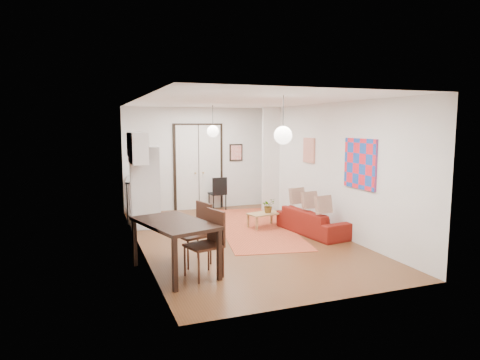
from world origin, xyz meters
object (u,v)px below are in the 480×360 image
object	(u,v)px
kitchen_counter	(140,192)
dining_chair_near	(191,228)
fridge	(145,187)
sofa	(313,221)
black_side_chair	(216,190)
coffee_table	(264,215)
dining_table	(174,227)
dining_chair_far	(202,237)

from	to	relation	value
kitchen_counter	dining_chair_near	xyz separation A→B (m)	(0.38, -3.92, -0.08)
fridge	kitchen_counter	bearing A→B (deg)	97.83
sofa	fridge	world-z (taller)	fridge
kitchen_counter	black_side_chair	bearing A→B (deg)	20.36
kitchen_counter	fridge	xyz separation A→B (m)	(-0.00, -1.00, 0.26)
coffee_table	kitchen_counter	xyz separation A→B (m)	(-2.62, 2.02, 0.40)
dining_chair_near	kitchen_counter	bearing A→B (deg)	169.02
fridge	dining_chair_near	bearing A→B (deg)	-74.48
coffee_table	dining_chair_near	xyz separation A→B (m)	(-2.23, -1.90, 0.32)
sofa	black_side_chair	distance (m)	3.61
coffee_table	fridge	size ratio (longest dim) A/B	0.45
black_side_chair	dining_table	bearing A→B (deg)	61.94
sofa	dining_chair_far	bearing A→B (deg)	111.37
kitchen_counter	dining_chair_near	world-z (taller)	dining_chair_near
sofa	coffee_table	size ratio (longest dim) A/B	2.17
kitchen_counter	sofa	bearing A→B (deg)	-32.43
coffee_table	dining_table	distance (m)	3.56
dining_table	dining_chair_near	world-z (taller)	dining_chair_near
sofa	fridge	size ratio (longest dim) A/B	0.98
fridge	dining_chair_far	distance (m)	3.65
fridge	sofa	bearing A→B (deg)	-21.22
sofa	dining_chair_far	distance (m)	3.50
coffee_table	fridge	xyz separation A→B (m)	(-2.62, 1.02, 0.66)
dining_chair_near	coffee_table	bearing A→B (deg)	113.81
dining_table	black_side_chair	distance (m)	5.34
sofa	dining_chair_far	world-z (taller)	dining_chair_far
dining_chair_near	sofa	bearing A→B (deg)	91.81
sofa	black_side_chair	size ratio (longest dim) A/B	1.98
kitchen_counter	black_side_chair	world-z (taller)	kitchen_counter
fridge	dining_chair_near	xyz separation A→B (m)	(0.39, -2.92, -0.34)
coffee_table	black_side_chair	distance (m)	2.55
kitchen_counter	dining_chair_far	world-z (taller)	dining_chair_far
sofa	coffee_table	world-z (taller)	sofa
kitchen_counter	dining_table	world-z (taller)	kitchen_counter
kitchen_counter	fridge	world-z (taller)	fridge
sofa	coffee_table	bearing A→B (deg)	33.78
dining_chair_far	fridge	bearing A→B (deg)	169.52
sofa	coffee_table	xyz separation A→B (m)	(-0.80, 0.89, 0.03)
coffee_table	dining_table	world-z (taller)	dining_table
fridge	black_side_chair	size ratio (longest dim) A/B	2.02
dining_chair_far	black_side_chair	xyz separation A→B (m)	(1.82, 5.10, -0.07)
black_side_chair	fridge	bearing A→B (deg)	30.29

